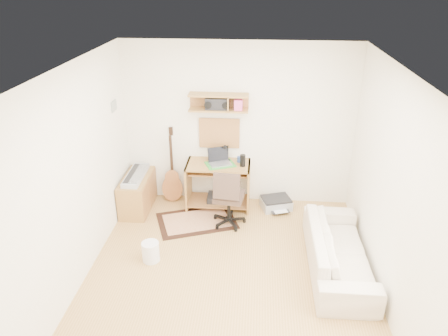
# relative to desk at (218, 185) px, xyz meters

# --- Properties ---
(floor) EXTENTS (3.60, 4.00, 0.01)m
(floor) POSITION_rel_desk_xyz_m (0.30, -1.73, -0.38)
(floor) COLOR tan
(floor) RESTS_ON ground
(ceiling) EXTENTS (3.60, 4.00, 0.01)m
(ceiling) POSITION_rel_desk_xyz_m (0.30, -1.73, 2.23)
(ceiling) COLOR white
(ceiling) RESTS_ON ground
(back_wall) EXTENTS (3.60, 0.01, 2.60)m
(back_wall) POSITION_rel_desk_xyz_m (0.30, 0.28, 0.93)
(back_wall) COLOR white
(back_wall) RESTS_ON ground
(left_wall) EXTENTS (0.01, 4.00, 2.60)m
(left_wall) POSITION_rel_desk_xyz_m (-1.51, -1.73, 0.93)
(left_wall) COLOR white
(left_wall) RESTS_ON ground
(right_wall) EXTENTS (0.01, 4.00, 2.60)m
(right_wall) POSITION_rel_desk_xyz_m (2.10, -1.73, 0.93)
(right_wall) COLOR white
(right_wall) RESTS_ON ground
(wall_shelf) EXTENTS (0.90, 0.25, 0.26)m
(wall_shelf) POSITION_rel_desk_xyz_m (-0.00, 0.15, 1.32)
(wall_shelf) COLOR #AC7C3D
(wall_shelf) RESTS_ON back_wall
(cork_board) EXTENTS (0.64, 0.03, 0.49)m
(cork_board) POSITION_rel_desk_xyz_m (-0.00, 0.25, 0.79)
(cork_board) COLOR tan
(cork_board) RESTS_ON back_wall
(wall_photo) EXTENTS (0.02, 0.20, 0.15)m
(wall_photo) POSITION_rel_desk_xyz_m (-1.49, -0.23, 1.34)
(wall_photo) COLOR #4C8CBF
(wall_photo) RESTS_ON left_wall
(desk) EXTENTS (1.00, 0.55, 0.75)m
(desk) POSITION_rel_desk_xyz_m (0.00, 0.00, 0.00)
(desk) COLOR #AC7C3D
(desk) RESTS_ON floor
(laptop) EXTENTS (0.43, 0.43, 0.25)m
(laptop) POSITION_rel_desk_xyz_m (0.03, -0.02, 0.50)
(laptop) COLOR silver
(laptop) RESTS_ON desk
(speaker) EXTENTS (0.09, 0.09, 0.19)m
(speaker) POSITION_rel_desk_xyz_m (0.38, -0.05, 0.47)
(speaker) COLOR black
(speaker) RESTS_ON desk
(desk_lamp) EXTENTS (0.09, 0.09, 0.28)m
(desk_lamp) POSITION_rel_desk_xyz_m (0.14, 0.14, 0.51)
(desk_lamp) COLOR black
(desk_lamp) RESTS_ON desk
(pencil_cup) EXTENTS (0.06, 0.06, 0.09)m
(pencil_cup) POSITION_rel_desk_xyz_m (0.32, 0.10, 0.42)
(pencil_cup) COLOR #2D4989
(pencil_cup) RESTS_ON desk
(boombox) EXTENTS (0.36, 0.16, 0.19)m
(boombox) POSITION_rel_desk_xyz_m (-0.02, 0.15, 1.30)
(boombox) COLOR black
(boombox) RESTS_ON wall_shelf
(rug) EXTENTS (1.35, 1.13, 0.02)m
(rug) POSITION_rel_desk_xyz_m (-0.29, -0.50, -0.37)
(rug) COLOR beige
(rug) RESTS_ON floor
(task_chair) EXTENTS (0.53, 0.53, 0.93)m
(task_chair) POSITION_rel_desk_xyz_m (0.21, -0.53, 0.09)
(task_chair) COLOR #3E2D24
(task_chair) RESTS_ON floor
(cabinet) EXTENTS (0.40, 0.90, 0.55)m
(cabinet) POSITION_rel_desk_xyz_m (-1.28, -0.18, -0.10)
(cabinet) COLOR #AC7C3D
(cabinet) RESTS_ON floor
(music_keyboard) EXTENTS (0.25, 0.80, 0.07)m
(music_keyboard) POSITION_rel_desk_xyz_m (-1.28, -0.18, 0.21)
(music_keyboard) COLOR #B2B5BA
(music_keyboard) RESTS_ON cabinet
(guitar) EXTENTS (0.37, 0.27, 1.26)m
(guitar) POSITION_rel_desk_xyz_m (-0.78, 0.13, 0.25)
(guitar) COLOR #B06836
(guitar) RESTS_ON floor
(waste_basket) EXTENTS (0.28, 0.28, 0.27)m
(waste_basket) POSITION_rel_desk_xyz_m (-0.76, -1.51, -0.24)
(waste_basket) COLOR white
(waste_basket) RESTS_ON floor
(printer) EXTENTS (0.54, 0.48, 0.17)m
(printer) POSITION_rel_desk_xyz_m (0.93, 0.00, -0.29)
(printer) COLOR #A5A8AA
(printer) RESTS_ON floor
(sofa) EXTENTS (0.54, 1.85, 0.72)m
(sofa) POSITION_rel_desk_xyz_m (1.68, -1.47, -0.01)
(sofa) COLOR beige
(sofa) RESTS_ON floor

